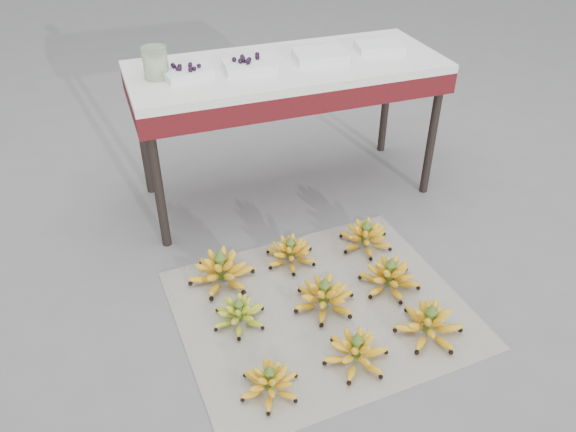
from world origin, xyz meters
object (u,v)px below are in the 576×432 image
object	(u,v)px
bunch_mid_right	(389,277)
bunch_back_center	(291,253)
bunch_back_left	(221,270)
vendor_table	(287,79)
tray_far_left	(186,72)
bunch_front_left	(270,382)
bunch_front_right	(429,324)
tray_right	(320,55)
tray_far_right	(380,47)
tray_left	(249,65)
bunch_front_center	(356,351)
bunch_mid_left	(239,314)
glass_jar	(155,63)
bunch_mid_center	(324,297)
newspaper_mat	(321,309)
bunch_back_right	(366,237)

from	to	relation	value
bunch_mid_right	bunch_back_center	size ratio (longest dim) A/B	1.12
bunch_back_left	bunch_back_center	bearing A→B (deg)	26.41
vendor_table	tray_far_left	bearing A→B (deg)	-178.96
bunch_front_left	bunch_front_right	bearing A→B (deg)	2.34
bunch_mid_right	tray_right	bearing A→B (deg)	80.46
bunch_front_right	tray_far_right	size ratio (longest dim) A/B	1.36
vendor_table	tray_left	distance (m)	0.24
vendor_table	tray_far_left	distance (m)	0.54
tray_far_right	tray_left	bearing A→B (deg)	-177.30
tray_far_left	tray_left	bearing A→B (deg)	-2.65
bunch_front_center	tray_far_right	bearing A→B (deg)	38.29
bunch_front_left	tray_far_right	size ratio (longest dim) A/B	0.87
bunch_mid_left	glass_jar	bearing A→B (deg)	103.80
bunch_front_center	bunch_mid_right	bearing A→B (deg)	22.83
vendor_table	glass_jar	distance (m)	0.68
bunch_mid_center	vendor_table	bearing A→B (deg)	100.32
bunch_mid_center	tray_far_left	bearing A→B (deg)	130.42
bunch_front_right	bunch_mid_right	size ratio (longest dim) A/B	1.18
bunch_front_right	bunch_mid_center	bearing A→B (deg)	164.02
bunch_back_center	tray_right	size ratio (longest dim) A/B	0.97
newspaper_mat	bunch_front_right	world-z (taller)	bunch_front_right
bunch_back_right	tray_left	size ratio (longest dim) A/B	1.19
tray_right	glass_jar	distance (m)	0.85
tray_right	tray_far_right	distance (m)	0.36
bunch_mid_center	bunch_back_center	world-z (taller)	bunch_mid_center
bunch_mid_left	bunch_back_center	xyz separation A→B (m)	(0.35, 0.32, 0.00)
tray_right	bunch_back_center	bearing A→B (deg)	-122.13
bunch_front_left	bunch_back_center	bearing A→B (deg)	62.50
bunch_mid_right	tray_left	bearing A→B (deg)	103.39
bunch_front_center	tray_far_right	world-z (taller)	tray_far_right
tray_far_right	tray_right	bearing A→B (deg)	-176.49
bunch_front_right	tray_left	distance (m)	1.51
bunch_mid_left	bunch_mid_center	distance (m)	0.39
tray_far_right	bunch_back_center	bearing A→B (deg)	-139.35
bunch_front_left	tray_left	xyz separation A→B (m)	(0.34, 1.31, 0.75)
bunch_front_left	bunch_mid_center	world-z (taller)	bunch_mid_center
bunch_mid_left	bunch_front_right	bearing A→B (deg)	-17.14
tray_far_right	glass_jar	bearing A→B (deg)	179.70
bunch_front_right	bunch_back_right	bearing A→B (deg)	112.96
bunch_mid_left	bunch_back_center	size ratio (longest dim) A/B	0.93
tray_far_left	bunch_back_right	bearing A→B (deg)	-40.91
bunch_back_left	bunch_front_right	bearing A→B (deg)	-18.25
bunch_front_right	glass_jar	bearing A→B (deg)	147.69
glass_jar	bunch_back_center	bearing A→B (deg)	-54.55
bunch_back_center	tray_left	world-z (taller)	tray_left
bunch_mid_left	bunch_mid_right	size ratio (longest dim) A/B	0.83
bunch_back_left	vendor_table	world-z (taller)	vendor_table
vendor_table	glass_jar	xyz separation A→B (m)	(-0.66, 0.02, 0.17)
bunch_front_center	bunch_mid_left	distance (m)	0.53
bunch_back_right	tray_far_right	xyz separation A→B (m)	(0.34, 0.65, 0.74)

